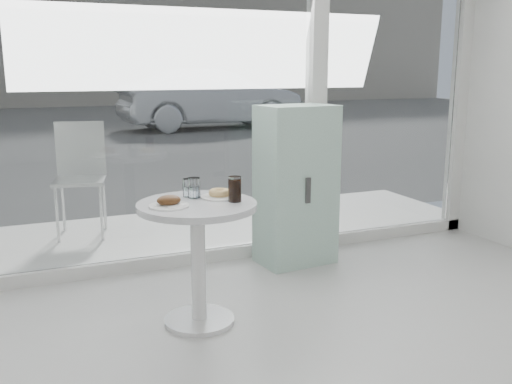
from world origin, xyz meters
name	(u,v)px	position (x,y,z in m)	size (l,w,h in m)	color
storefront	(223,48)	(0.07, 3.00, 1.71)	(5.00, 0.14, 3.00)	silver
main_table	(198,238)	(-0.50, 1.90, 0.55)	(0.72, 0.72, 0.77)	silver
patio_deck	(190,232)	(0.00, 3.80, 0.03)	(5.60, 1.60, 0.05)	silver
street	(70,124)	(0.00, 16.00, 0.00)	(40.00, 24.00, 0.00)	#3B3B3B
far_building	(43,9)	(0.00, 25.00, 4.00)	(40.00, 2.00, 8.00)	gray
mint_cabinet	(296,185)	(0.57, 2.70, 0.64)	(0.62, 0.45, 1.28)	#84A999
patio_chair	(80,171)	(-0.95, 4.08, 0.63)	(0.53, 0.53, 1.03)	silver
car_silver	(212,99)	(3.39, 13.21, 0.78)	(1.65, 4.74, 1.56)	#A3A6AB
plate_fritter	(169,202)	(-0.68, 1.86, 0.80)	(0.23, 0.23, 0.07)	white
plate_donut	(220,195)	(-0.33, 1.97, 0.79)	(0.23, 0.23, 0.06)	white
water_tumbler_a	(194,189)	(-0.48, 2.03, 0.83)	(0.08, 0.08, 0.13)	white
water_tumbler_b	(188,189)	(-0.50, 2.09, 0.82)	(0.07, 0.07, 0.11)	white
cola_glass	(235,190)	(-0.28, 1.84, 0.84)	(0.08, 0.08, 0.15)	white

